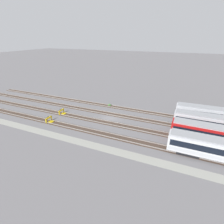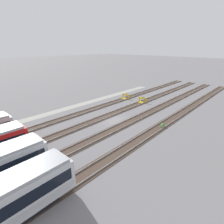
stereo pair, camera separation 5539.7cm
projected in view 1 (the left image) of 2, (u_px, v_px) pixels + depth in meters
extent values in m
plane|color=slate|center=(110.00, 118.00, 42.88)|extent=(400.00, 400.00, 0.00)
cube|color=#9E9E93|center=(85.00, 143.00, 32.96)|extent=(54.00, 2.00, 0.01)
cube|color=#47382D|center=(96.00, 132.00, 36.67)|extent=(90.00, 2.23, 0.06)
cube|color=gray|center=(97.00, 130.00, 37.23)|extent=(90.00, 0.07, 0.15)
cube|color=gray|center=(94.00, 133.00, 36.02)|extent=(90.00, 0.07, 0.15)
cube|color=#47382D|center=(106.00, 122.00, 40.80)|extent=(90.00, 2.24, 0.06)
cube|color=gray|center=(107.00, 121.00, 41.36)|extent=(90.00, 0.07, 0.15)
cube|color=gray|center=(104.00, 123.00, 40.16)|extent=(90.00, 0.07, 0.15)
cube|color=#47382D|center=(114.00, 114.00, 44.94)|extent=(90.00, 2.24, 0.06)
cube|color=gray|center=(115.00, 113.00, 45.50)|extent=(90.00, 0.07, 0.15)
cube|color=gray|center=(113.00, 115.00, 44.29)|extent=(90.00, 0.07, 0.15)
cube|color=#47382D|center=(121.00, 108.00, 49.07)|extent=(90.00, 2.23, 0.06)
cube|color=gray|center=(122.00, 107.00, 49.63)|extent=(90.00, 0.07, 0.15)
cube|color=gray|center=(120.00, 108.00, 48.43)|extent=(90.00, 0.07, 0.15)
cube|color=silver|center=(218.00, 115.00, 39.68)|extent=(18.06, 3.21, 2.70)
cube|color=black|center=(218.00, 114.00, 39.55)|extent=(17.34, 3.23, 1.08)
cube|color=#B2B5BA|center=(217.00, 118.00, 39.98)|extent=(17.70, 3.23, 0.54)
cube|color=#999BA0|center=(219.00, 109.00, 39.08)|extent=(17.51, 2.92, 0.30)
cube|color=#B21E99|center=(177.00, 106.00, 42.38)|extent=(0.10, 0.70, 0.56)
cube|color=black|center=(190.00, 118.00, 42.29)|extent=(3.65, 2.32, 0.70)
cube|color=silver|center=(220.00, 124.00, 35.56)|extent=(18.02, 2.92, 2.70)
cube|color=black|center=(221.00, 123.00, 35.43)|extent=(17.30, 2.95, 1.08)
cube|color=#B2B5BA|center=(219.00, 128.00, 35.87)|extent=(17.66, 2.95, 0.54)
cube|color=#999BA0|center=(222.00, 118.00, 34.96)|extent=(17.48, 2.64, 0.30)
cube|color=#B21E99|center=(175.00, 113.00, 38.49)|extent=(0.08, 0.70, 0.56)
cube|color=black|center=(189.00, 126.00, 38.32)|extent=(3.61, 2.26, 0.70)
cube|color=#B21E99|center=(169.00, 134.00, 30.14)|extent=(0.08, 0.70, 0.56)
cube|color=black|center=(188.00, 152.00, 30.00)|extent=(3.61, 2.25, 0.70)
cube|color=#B71414|center=(223.00, 136.00, 31.45)|extent=(18.04, 3.09, 2.70)
cube|color=black|center=(224.00, 134.00, 31.32)|extent=(17.32, 3.12, 1.08)
cube|color=#A80505|center=(222.00, 140.00, 31.75)|extent=(17.68, 3.11, 0.54)
cube|color=#B21E99|center=(173.00, 122.00, 34.44)|extent=(0.09, 0.70, 0.56)
cube|color=black|center=(189.00, 137.00, 34.24)|extent=(3.64, 2.30, 0.70)
cube|color=gold|center=(51.00, 118.00, 41.77)|extent=(0.18, 0.18, 1.15)
cube|color=gold|center=(46.00, 121.00, 40.26)|extent=(0.18, 0.18, 1.15)
cube|color=gold|center=(49.00, 118.00, 40.84)|extent=(0.25, 2.00, 0.30)
cube|color=gold|center=(51.00, 122.00, 41.01)|extent=(1.11, 1.09, 0.18)
cube|color=black|center=(48.00, 118.00, 40.91)|extent=(0.12, 0.60, 0.44)
cube|color=gold|center=(64.00, 110.00, 46.00)|extent=(0.19, 0.19, 1.15)
cube|color=gold|center=(59.00, 113.00, 44.46)|extent=(0.19, 0.19, 1.15)
cube|color=gold|center=(61.00, 110.00, 45.06)|extent=(0.32, 2.01, 0.30)
cube|color=gold|center=(63.00, 114.00, 45.24)|extent=(1.14, 1.12, 0.18)
cube|color=black|center=(61.00, 110.00, 45.12)|extent=(0.14, 0.60, 0.44)
sphere|color=#4C7F3D|center=(109.00, 105.00, 50.53)|extent=(0.64, 0.64, 0.64)
sphere|color=#4C7F3D|center=(111.00, 105.00, 50.56)|extent=(0.44, 0.44, 0.44)
sphere|color=#4C7F3D|center=(108.00, 105.00, 50.52)|extent=(0.36, 0.36, 0.36)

